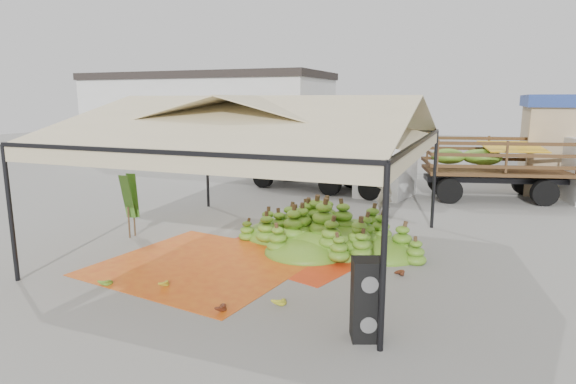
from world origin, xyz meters
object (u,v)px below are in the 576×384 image
at_px(speaker_stack, 367,299).
at_px(banana_heap, 331,225).
at_px(vendor, 384,193).
at_px(truck_right, 529,161).
at_px(truck_left, 335,156).

bearing_deg(speaker_stack, banana_heap, 91.21).
distance_m(speaker_stack, vendor, 8.87).
bearing_deg(banana_heap, speaker_stack, -66.63).
bearing_deg(vendor, truck_right, -128.36).
bearing_deg(vendor, banana_heap, 87.13).
relative_size(banana_heap, speaker_stack, 3.91).
xyz_separation_m(speaker_stack, vendor, (-1.40, 8.76, 0.09)).
distance_m(banana_heap, truck_right, 10.26).
distance_m(banana_heap, vendor, 4.03).
bearing_deg(vendor, speaker_stack, 105.72).
bearing_deg(truck_left, speaker_stack, -61.29).
distance_m(vendor, truck_left, 4.78).
distance_m(speaker_stack, truck_right, 13.90).
distance_m(speaker_stack, truck_left, 13.25).
bearing_deg(speaker_stack, truck_left, 86.59).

